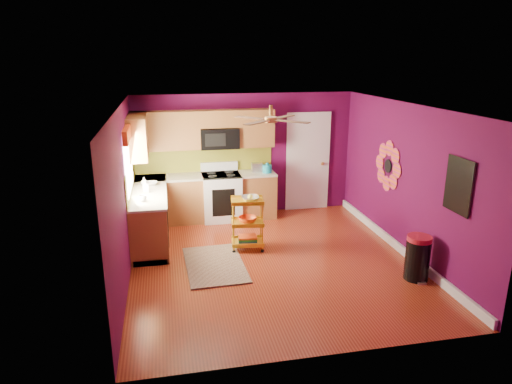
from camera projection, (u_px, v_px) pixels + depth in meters
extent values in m
plane|color=maroon|center=(272.00, 261.00, 7.45)|extent=(5.00, 5.00, 0.00)
cube|color=#51093B|center=(245.00, 155.00, 9.44)|extent=(4.50, 0.04, 2.50)
cube|color=#51093B|center=(329.00, 253.00, 4.74)|extent=(4.50, 0.04, 2.50)
cube|color=#51093B|center=(124.00, 196.00, 6.67)|extent=(0.04, 5.00, 2.50)
cube|color=#51093B|center=(406.00, 180.00, 7.52)|extent=(0.04, 5.00, 2.50)
cube|color=silver|center=(274.00, 107.00, 6.73)|extent=(4.50, 5.00, 0.04)
cube|color=white|center=(398.00, 246.00, 7.85)|extent=(0.05, 4.90, 0.14)
cube|color=brown|center=(150.00, 216.00, 8.22)|extent=(0.60, 2.30, 0.90)
cube|color=brown|center=(207.00, 198.00, 9.23)|extent=(2.80, 0.60, 0.90)
cube|color=beige|center=(148.00, 191.00, 8.08)|extent=(0.63, 2.30, 0.04)
cube|color=beige|center=(206.00, 176.00, 9.09)|extent=(2.80, 0.63, 0.04)
cube|color=black|center=(152.00, 236.00, 8.34)|extent=(0.54, 2.30, 0.10)
cube|color=black|center=(207.00, 217.00, 9.34)|extent=(2.80, 0.54, 0.10)
cube|color=white|center=(222.00, 197.00, 9.25)|extent=(0.76, 0.66, 0.92)
cube|color=black|center=(221.00, 175.00, 9.12)|extent=(0.76, 0.62, 0.03)
cube|color=white|center=(219.00, 166.00, 9.35)|extent=(0.76, 0.06, 0.18)
cube|color=black|center=(224.00, 203.00, 8.95)|extent=(0.45, 0.02, 0.55)
cube|color=brown|center=(166.00, 131.00, 8.82)|extent=(1.32, 0.33, 0.75)
cube|color=brown|center=(256.00, 128.00, 9.15)|extent=(0.72, 0.33, 0.75)
cube|color=brown|center=(219.00, 119.00, 8.96)|extent=(0.76, 0.33, 0.34)
cube|color=brown|center=(138.00, 136.00, 8.27)|extent=(0.33, 1.30, 0.75)
cube|color=black|center=(219.00, 138.00, 9.03)|extent=(0.76, 0.38, 0.40)
cube|color=olive|center=(204.00, 159.00, 9.28)|extent=(2.80, 0.01, 0.51)
cube|color=olive|center=(130.00, 177.00, 7.95)|extent=(0.01, 2.30, 0.51)
cube|color=white|center=(128.00, 160.00, 7.57)|extent=(0.03, 1.20, 1.00)
cube|color=#CD4112|center=(128.00, 132.00, 7.44)|extent=(0.08, 1.35, 0.22)
cube|color=white|center=(307.00, 163.00, 9.74)|extent=(0.85, 0.04, 2.05)
cube|color=white|center=(308.00, 163.00, 9.72)|extent=(0.95, 0.02, 2.15)
sphere|color=#BF8C3F|center=(323.00, 164.00, 9.75)|extent=(0.07, 0.07, 0.07)
cylinder|color=black|center=(388.00, 166.00, 8.05)|extent=(0.01, 0.24, 0.24)
cube|color=teal|center=(459.00, 186.00, 6.11)|extent=(0.03, 0.52, 0.72)
cube|color=black|center=(458.00, 186.00, 6.11)|extent=(0.01, 0.56, 0.76)
cylinder|color=#BF8C3F|center=(271.00, 110.00, 6.94)|extent=(0.06, 0.06, 0.16)
cylinder|color=#BF8C3F|center=(271.00, 120.00, 6.98)|extent=(0.20, 0.20, 0.08)
cube|color=#4C2D19|center=(283.00, 117.00, 7.29)|extent=(0.47, 0.47, 0.01)
cube|color=#4C2D19|center=(250.00, 118.00, 7.18)|extent=(0.47, 0.47, 0.01)
cube|color=#4C2D19|center=(257.00, 123.00, 6.68)|extent=(0.47, 0.47, 0.01)
cube|color=#4C2D19|center=(293.00, 122.00, 6.78)|extent=(0.47, 0.47, 0.01)
cube|color=black|center=(215.00, 264.00, 7.30)|extent=(0.96, 1.51, 0.02)
cylinder|color=gold|center=(234.00, 228.00, 7.61)|extent=(0.02, 0.02, 0.84)
cylinder|color=gold|center=(263.00, 227.00, 7.65)|extent=(0.02, 0.02, 0.84)
cylinder|color=gold|center=(233.00, 221.00, 7.93)|extent=(0.02, 0.02, 0.84)
cylinder|color=gold|center=(261.00, 220.00, 7.97)|extent=(0.02, 0.02, 0.84)
sphere|color=black|center=(234.00, 252.00, 7.74)|extent=(0.06, 0.06, 0.06)
sphere|color=black|center=(262.00, 251.00, 7.77)|extent=(0.06, 0.06, 0.06)
sphere|color=black|center=(233.00, 244.00, 8.06)|extent=(0.06, 0.06, 0.06)
sphere|color=black|center=(261.00, 243.00, 8.10)|extent=(0.06, 0.06, 0.06)
cube|color=gold|center=(247.00, 202.00, 7.68)|extent=(0.59, 0.46, 0.03)
cube|color=gold|center=(248.00, 223.00, 7.79)|extent=(0.59, 0.46, 0.03)
cube|color=gold|center=(248.00, 242.00, 7.89)|extent=(0.59, 0.46, 0.03)
imported|color=beige|center=(250.00, 199.00, 7.67)|extent=(0.33, 0.33, 0.07)
sphere|color=yellow|center=(250.00, 197.00, 7.66)|extent=(0.10, 0.10, 0.10)
imported|color=#CD4112|center=(247.00, 220.00, 7.77)|extent=(0.34, 0.34, 0.10)
cube|color=navy|center=(248.00, 241.00, 7.88)|extent=(0.34, 0.27, 0.04)
cube|color=#267233|center=(248.00, 239.00, 7.87)|extent=(0.34, 0.27, 0.03)
cube|color=#CD4112|center=(248.00, 237.00, 7.86)|extent=(0.34, 0.27, 0.03)
cylinder|color=black|center=(417.00, 260.00, 6.78)|extent=(0.43, 0.43, 0.61)
cylinder|color=#B01929|center=(420.00, 239.00, 6.68)|extent=(0.36, 0.36, 0.07)
cube|color=beige|center=(422.00, 283.00, 6.69)|extent=(0.13, 0.09, 0.03)
cylinder|color=teal|center=(267.00, 169.00, 9.23)|extent=(0.18, 0.18, 0.16)
sphere|color=teal|center=(267.00, 164.00, 9.20)|extent=(0.06, 0.06, 0.06)
cube|color=beige|center=(257.00, 167.00, 9.31)|extent=(0.22, 0.15, 0.18)
imported|color=#EA3F72|center=(146.00, 186.00, 7.91)|extent=(0.10, 0.10, 0.21)
imported|color=white|center=(144.00, 181.00, 8.32)|extent=(0.12, 0.12, 0.15)
imported|color=white|center=(151.00, 183.00, 8.37)|extent=(0.24, 0.24, 0.06)
imported|color=white|center=(143.00, 198.00, 7.42)|extent=(0.13, 0.13, 0.10)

